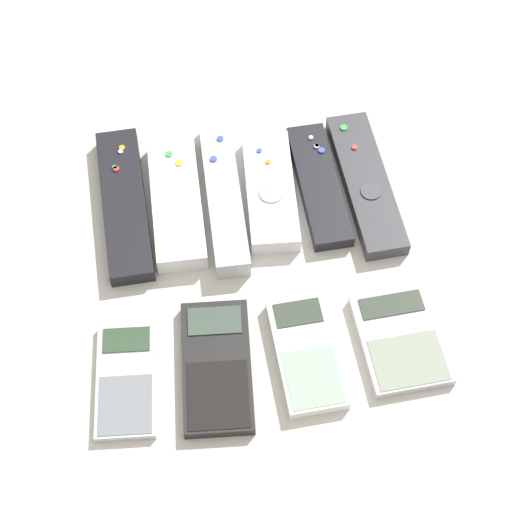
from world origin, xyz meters
name	(u,v)px	position (x,y,z in m)	size (l,w,h in m)	color
ground_plane	(260,287)	(0.00, 0.00, 0.00)	(3.00, 3.00, 0.00)	beige
remote_0	(124,204)	(-0.15, 0.13, 0.01)	(0.06, 0.22, 0.02)	black
remote_1	(176,201)	(-0.09, 0.12, 0.01)	(0.06, 0.18, 0.03)	white
remote_2	(223,194)	(-0.03, 0.13, 0.01)	(0.04, 0.22, 0.03)	#B7B7BC
remote_3	(270,191)	(0.03, 0.12, 0.01)	(0.07, 0.17, 0.03)	silver
remote_4	(319,185)	(0.09, 0.13, 0.01)	(0.06, 0.18, 0.02)	black
remote_5	(366,183)	(0.15, 0.12, 0.01)	(0.06, 0.21, 0.02)	#333338
calculator_0	(126,380)	(-0.16, -0.10, 0.01)	(0.07, 0.14, 0.01)	#B2B2B7
calculator_1	(217,367)	(-0.06, -0.10, 0.01)	(0.08, 0.16, 0.02)	black
calculator_2	(307,353)	(0.04, -0.09, 0.01)	(0.07, 0.14, 0.02)	silver
calculator_3	(401,340)	(0.15, -0.09, 0.01)	(0.10, 0.13, 0.01)	#B2B2B7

